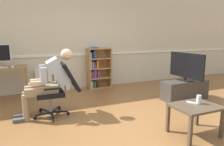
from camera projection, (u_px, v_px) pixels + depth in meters
The scene contains 12 objects.
ground_plane at pixel (124, 125), 3.34m from camera, with size 18.00×18.00×0.00m, color brown.
back_wall at pixel (80, 38), 5.48m from camera, with size 12.00×0.13×2.70m.
computer_mouse at pixel (13, 67), 4.38m from camera, with size 0.06×0.10×0.03m, color white.
bookshelf at pixel (97, 68), 5.60m from camera, with size 0.64×0.29×1.11m.
radiator at pixel (53, 80), 5.28m from camera, with size 0.84×0.08×0.58m.
office_chair at pixel (59, 87), 3.69m from camera, with size 0.84×0.61×0.96m.
person_seated at pixel (49, 81), 3.61m from camera, with size 1.05×0.40×1.20m.
tv_stand at pixel (185, 90), 4.65m from camera, with size 1.07×0.38×0.43m.
tv_screen at pixel (186, 66), 4.55m from camera, with size 0.21×0.97×0.62m.
coffee_table at pixel (195, 110), 2.95m from camera, with size 0.64×0.51×0.45m.
drinking_glass at pixel (199, 99), 3.00m from camera, with size 0.07×0.07×0.13m, color silver.
spare_remote at pixel (192, 103), 3.03m from camera, with size 0.04×0.15×0.02m, color white.
Camera 1 is at (-1.43, -2.79, 1.44)m, focal length 33.00 mm.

